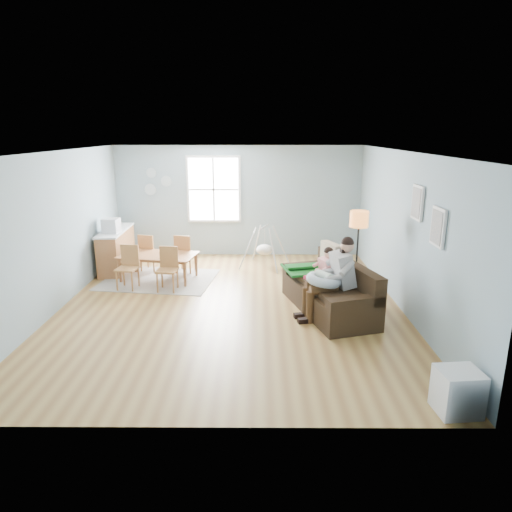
{
  "coord_description": "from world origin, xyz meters",
  "views": [
    {
      "loc": [
        0.5,
        -7.66,
        3.03
      ],
      "look_at": [
        0.45,
        -0.29,
        1.0
      ],
      "focal_mm": 32.0,
      "sensor_mm": 36.0,
      "label": 1
    }
  ],
  "objects_px": {
    "dining_table": "(158,267)",
    "sofa": "(332,293)",
    "floor_lamp": "(359,227)",
    "baby_swing": "(265,249)",
    "counter": "(117,249)",
    "chair_nw": "(148,251)",
    "chair_ne": "(184,252)",
    "monitor": "(111,226)",
    "chair_sw": "(128,264)",
    "toddler": "(323,267)",
    "father": "(333,276)",
    "storage_cube": "(457,392)",
    "chair_se": "(168,266)"
  },
  "relations": [
    {
      "from": "dining_table",
      "to": "sofa",
      "type": "bearing_deg",
      "value": -15.56
    },
    {
      "from": "floor_lamp",
      "to": "baby_swing",
      "type": "distance_m",
      "value": 2.76
    },
    {
      "from": "counter",
      "to": "chair_nw",
      "type": "bearing_deg",
      "value": -13.06
    },
    {
      "from": "baby_swing",
      "to": "sofa",
      "type": "bearing_deg",
      "value": -66.75
    },
    {
      "from": "chair_nw",
      "to": "counter",
      "type": "distance_m",
      "value": 0.78
    },
    {
      "from": "chair_ne",
      "to": "baby_swing",
      "type": "bearing_deg",
      "value": 14.69
    },
    {
      "from": "floor_lamp",
      "to": "monitor",
      "type": "distance_m",
      "value": 5.21
    },
    {
      "from": "floor_lamp",
      "to": "chair_sw",
      "type": "relative_size",
      "value": 1.91
    },
    {
      "from": "toddler",
      "to": "dining_table",
      "type": "relative_size",
      "value": 0.55
    },
    {
      "from": "baby_swing",
      "to": "floor_lamp",
      "type": "bearing_deg",
      "value": -50.0
    },
    {
      "from": "dining_table",
      "to": "counter",
      "type": "relative_size",
      "value": 0.95
    },
    {
      "from": "chair_nw",
      "to": "counter",
      "type": "relative_size",
      "value": 0.52
    },
    {
      "from": "chair_sw",
      "to": "baby_swing",
      "type": "height_order",
      "value": "baby_swing"
    },
    {
      "from": "sofa",
      "to": "monitor",
      "type": "xyz_separation_m",
      "value": [
        -4.44,
        2.14,
        0.75
      ]
    },
    {
      "from": "sofa",
      "to": "dining_table",
      "type": "relative_size",
      "value": 1.5
    },
    {
      "from": "chair_nw",
      "to": "baby_swing",
      "type": "bearing_deg",
      "value": 7.84
    },
    {
      "from": "toddler",
      "to": "dining_table",
      "type": "distance_m",
      "value": 3.58
    },
    {
      "from": "floor_lamp",
      "to": "father",
      "type": "bearing_deg",
      "value": -121.18
    },
    {
      "from": "floor_lamp",
      "to": "storage_cube",
      "type": "relative_size",
      "value": 3.25
    },
    {
      "from": "sofa",
      "to": "storage_cube",
      "type": "distance_m",
      "value": 3.12
    },
    {
      "from": "chair_se",
      "to": "baby_swing",
      "type": "xyz_separation_m",
      "value": [
        1.91,
        1.57,
        -0.06
      ]
    },
    {
      "from": "chair_se",
      "to": "chair_nw",
      "type": "relative_size",
      "value": 1.01
    },
    {
      "from": "toddler",
      "to": "storage_cube",
      "type": "xyz_separation_m",
      "value": [
        1.07,
        -3.16,
        -0.48
      ]
    },
    {
      "from": "storage_cube",
      "to": "chair_nw",
      "type": "height_order",
      "value": "chair_nw"
    },
    {
      "from": "counter",
      "to": "storage_cube",
      "type": "bearing_deg",
      "value": -45.21
    },
    {
      "from": "toddler",
      "to": "chair_nw",
      "type": "xyz_separation_m",
      "value": [
        -3.57,
        2.09,
        -0.26
      ]
    },
    {
      "from": "floor_lamp",
      "to": "chair_se",
      "type": "xyz_separation_m",
      "value": [
        -3.58,
        0.42,
        -0.88
      ]
    },
    {
      "from": "toddler",
      "to": "storage_cube",
      "type": "relative_size",
      "value": 1.69
    },
    {
      "from": "monitor",
      "to": "baby_swing",
      "type": "bearing_deg",
      "value": 8.35
    },
    {
      "from": "dining_table",
      "to": "counter",
      "type": "distance_m",
      "value": 1.36
    },
    {
      "from": "father",
      "to": "chair_nw",
      "type": "bearing_deg",
      "value": 144.53
    },
    {
      "from": "chair_ne",
      "to": "baby_swing",
      "type": "distance_m",
      "value": 1.83
    },
    {
      "from": "toddler",
      "to": "chair_ne",
      "type": "bearing_deg",
      "value": 144.25
    },
    {
      "from": "chair_nw",
      "to": "monitor",
      "type": "bearing_deg",
      "value": -169.89
    },
    {
      "from": "father",
      "to": "chair_nw",
      "type": "distance_m",
      "value": 4.5
    },
    {
      "from": "father",
      "to": "storage_cube",
      "type": "distance_m",
      "value": 2.86
    },
    {
      "from": "floor_lamp",
      "to": "monitor",
      "type": "bearing_deg",
      "value": 163.21
    },
    {
      "from": "toddler",
      "to": "chair_nw",
      "type": "relative_size",
      "value": 1.01
    },
    {
      "from": "storage_cube",
      "to": "chair_sw",
      "type": "bearing_deg",
      "value": 138.98
    },
    {
      "from": "counter",
      "to": "monitor",
      "type": "relative_size",
      "value": 4.66
    },
    {
      "from": "floor_lamp",
      "to": "dining_table",
      "type": "relative_size",
      "value": 1.06
    },
    {
      "from": "chair_sw",
      "to": "chair_nw",
      "type": "distance_m",
      "value": 1.12
    },
    {
      "from": "father",
      "to": "chair_sw",
      "type": "xyz_separation_m",
      "value": [
        -3.79,
        1.5,
        -0.26
      ]
    },
    {
      "from": "dining_table",
      "to": "chair_sw",
      "type": "xyz_separation_m",
      "value": [
        -0.47,
        -0.5,
        0.21
      ]
    },
    {
      "from": "chair_se",
      "to": "baby_swing",
      "type": "relative_size",
      "value": 0.72
    },
    {
      "from": "storage_cube",
      "to": "monitor",
      "type": "xyz_separation_m",
      "value": [
        -5.37,
        5.12,
        0.81
      ]
    },
    {
      "from": "toddler",
      "to": "father",
      "type": "bearing_deg",
      "value": -79.97
    },
    {
      "from": "storage_cube",
      "to": "monitor",
      "type": "relative_size",
      "value": 1.44
    },
    {
      "from": "father",
      "to": "counter",
      "type": "bearing_deg",
      "value": 147.8
    },
    {
      "from": "sofa",
      "to": "baby_swing",
      "type": "xyz_separation_m",
      "value": [
        -1.13,
        2.63,
        0.11
      ]
    }
  ]
}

